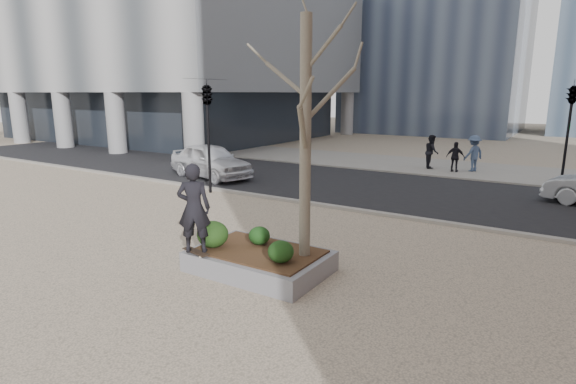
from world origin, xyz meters
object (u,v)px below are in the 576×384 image
Objects in this scene: police_car at (211,161)px; skateboarder at (194,208)px; planter at (260,261)px; skateboard at (196,253)px.

skateboarder is at bearing -126.45° from police_car.
planter is 1.52× the size of skateboarder.
skateboard is at bearing -126.45° from police_car.
skateboarder is (0.00, -0.00, 1.02)m from skateboard.
police_car is (-7.59, 8.96, -0.69)m from skateboarder.
police_car is (-8.69, 8.08, 0.60)m from planter.
planter is 0.64× the size of police_car.
skateboard is (-1.10, -0.88, 0.26)m from planter.
skateboard reaches higher than planter.
police_car is at bearing 142.03° from skateboard.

